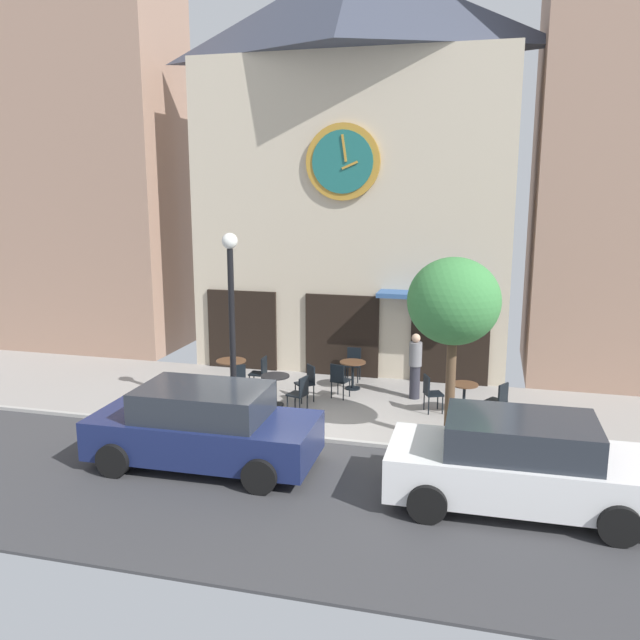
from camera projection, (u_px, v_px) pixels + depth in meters
name	position (u px, v px, depth m)	size (l,w,h in m)	color
ground_plane	(296.00, 443.00, 13.79)	(25.31, 10.18, 0.13)	gray
clock_building	(353.00, 164.00, 18.58)	(8.92, 3.65, 11.31)	beige
neighbor_building_left	(84.00, 110.00, 20.83)	(5.96, 3.26, 15.20)	#9E7A66
street_lamp	(232.00, 325.00, 15.01)	(0.36, 0.36, 4.24)	black
street_tree	(454.00, 303.00, 13.14)	(1.87, 1.68, 3.89)	brown
cafe_table_center_right	(231.00, 368.00, 17.29)	(0.79, 0.79, 0.77)	black
cafe_table_leftmost	(275.00, 384.00, 15.98)	(0.70, 0.70, 0.75)	black
cafe_table_near_curb	(353.00, 370.00, 17.27)	(0.68, 0.68, 0.74)	black
cafe_table_near_door	(464.00, 394.00, 15.41)	(0.64, 0.64, 0.72)	black
cafe_chair_mid_row	(307.00, 380.00, 16.31)	(0.57, 0.57, 0.90)	black
cafe_chair_outer	(238.00, 378.00, 16.48)	(0.55, 0.55, 0.90)	black
cafe_chair_left_end	(339.00, 378.00, 16.49)	(0.49, 0.49, 0.90)	black
cafe_chair_near_lamp	(261.00, 371.00, 17.13)	(0.40, 0.40, 0.90)	black
cafe_chair_curbside	(300.00, 392.00, 15.41)	(0.49, 0.49, 0.90)	black
cafe_chair_right_end	(353.00, 361.00, 18.04)	(0.41, 0.41, 0.90)	black
cafe_chair_corner	(499.00, 399.00, 14.90)	(0.55, 0.55, 0.90)	black
cafe_chair_under_awning	(430.00, 391.00, 15.48)	(0.53, 0.53, 0.90)	black
pedestrian_grey	(415.00, 365.00, 16.43)	(0.44, 0.44, 1.67)	#2D2D38
parked_car_navy	(204.00, 427.00, 12.53)	(4.33, 2.07, 1.55)	navy
parked_car_white	(519.00, 464.00, 10.88)	(4.32, 2.06, 1.55)	white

